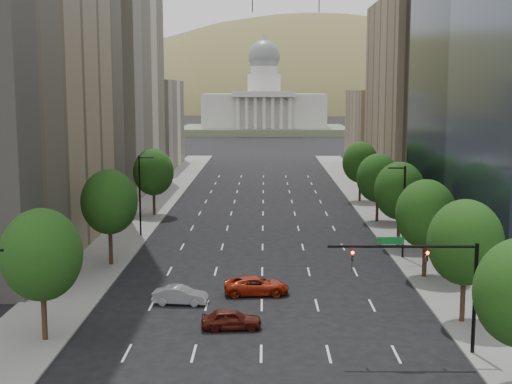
{
  "coord_description": "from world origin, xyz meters",
  "views": [
    {
      "loc": [
        0.19,
        -12.01,
        16.19
      ],
      "look_at": [
        -0.49,
        44.5,
        8.0
      ],
      "focal_mm": 49.92,
      "sensor_mm": 36.0,
      "label": 1
    }
  ],
  "objects_px": {
    "car_maroon": "(231,319)",
    "car_silver": "(180,295)",
    "traffic_signal": "(435,273)",
    "car_red_far": "(256,286)",
    "capitol": "(264,110)"
  },
  "relations": [
    {
      "from": "car_maroon",
      "to": "car_silver",
      "type": "height_order",
      "value": "car_maroon"
    },
    {
      "from": "car_maroon",
      "to": "car_silver",
      "type": "distance_m",
      "value": 7.0
    },
    {
      "from": "traffic_signal",
      "to": "car_red_far",
      "type": "distance_m",
      "value": 17.46
    },
    {
      "from": "capitol",
      "to": "car_silver",
      "type": "relative_size",
      "value": 14.38
    },
    {
      "from": "traffic_signal",
      "to": "car_maroon",
      "type": "bearing_deg",
      "value": 160.14
    },
    {
      "from": "car_maroon",
      "to": "car_red_far",
      "type": "xyz_separation_m",
      "value": [
        1.62,
        8.28,
        0.02
      ]
    },
    {
      "from": "traffic_signal",
      "to": "capitol",
      "type": "relative_size",
      "value": 0.15
    },
    {
      "from": "traffic_signal",
      "to": "car_maroon",
      "type": "xyz_separation_m",
      "value": [
        -12.59,
        4.55,
        -4.47
      ]
    },
    {
      "from": "capitol",
      "to": "car_red_far",
      "type": "relative_size",
      "value": 11.59
    },
    {
      "from": "car_silver",
      "to": "car_red_far",
      "type": "bearing_deg",
      "value": -60.34
    },
    {
      "from": "car_silver",
      "to": "traffic_signal",
      "type": "bearing_deg",
      "value": -116.31
    },
    {
      "from": "traffic_signal",
      "to": "car_maroon",
      "type": "height_order",
      "value": "traffic_signal"
    },
    {
      "from": "capitol",
      "to": "car_silver",
      "type": "height_order",
      "value": "capitol"
    },
    {
      "from": "traffic_signal",
      "to": "car_maroon",
      "type": "distance_m",
      "value": 14.11
    },
    {
      "from": "car_silver",
      "to": "car_red_far",
      "type": "xyz_separation_m",
      "value": [
        5.75,
        2.63,
        0.03
      ]
    }
  ]
}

